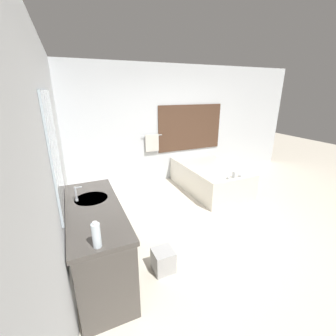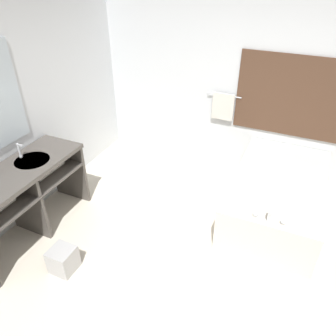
{
  "view_description": "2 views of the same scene",
  "coord_description": "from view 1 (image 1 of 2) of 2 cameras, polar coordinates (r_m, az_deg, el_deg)",
  "views": [
    {
      "loc": [
        -2.04,
        -2.67,
        2.14
      ],
      "look_at": [
        -0.51,
        0.77,
        0.83
      ],
      "focal_mm": 24.0,
      "sensor_mm": 36.0,
      "label": 1
    },
    {
      "loc": [
        0.81,
        -2.28,
        2.87
      ],
      "look_at": [
        -0.46,
        0.53,
        0.83
      ],
      "focal_mm": 35.0,
      "sensor_mm": 36.0,
      "label": 2
    }
  ],
  "objects": [
    {
      "name": "wall_back_with_blinds",
      "position": [
        5.37,
        -1.15,
        10.67
      ],
      "size": [
        7.4,
        0.13,
        2.7
      ],
      "color": "silver",
      "rests_on": "ground_plane"
    },
    {
      "name": "waste_bin",
      "position": [
        3.01,
        -1.22,
        -22.4
      ],
      "size": [
        0.25,
        0.25,
        0.28
      ],
      "color": "#B2B2B2",
      "rests_on": "ground_plane"
    },
    {
      "name": "bathtub",
      "position": [
        5.15,
        10.35,
        -1.99
      ],
      "size": [
        1.07,
        1.84,
        0.68
      ],
      "color": "silver",
      "rests_on": "ground_plane"
    },
    {
      "name": "ground_plane",
      "position": [
        3.98,
        11.61,
        -13.79
      ],
      "size": [
        16.0,
        16.0,
        0.0
      ],
      "primitive_type": "plane",
      "color": "beige",
      "rests_on": "ground"
    },
    {
      "name": "wall_left_with_mirror",
      "position": [
        2.78,
        -26.85,
        0.62
      ],
      "size": [
        0.08,
        7.4,
        2.7
      ],
      "color": "silver",
      "rests_on": "ground_plane"
    },
    {
      "name": "sink_faucet",
      "position": [
        2.87,
        -22.27,
        -6.17
      ],
      "size": [
        0.09,
        0.04,
        0.18
      ],
      "color": "silver",
      "rests_on": "vanity_counter"
    },
    {
      "name": "water_bottle_1",
      "position": [
        2.03,
        -17.74,
        -15.92
      ],
      "size": [
        0.07,
        0.07,
        0.24
      ],
      "color": "white",
      "rests_on": "vanity_counter"
    },
    {
      "name": "vanity_counter",
      "position": [
        2.84,
        -17.84,
        -13.4
      ],
      "size": [
        0.59,
        1.59,
        0.9
      ],
      "color": "#4C4742",
      "rests_on": "ground_plane"
    }
  ]
}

